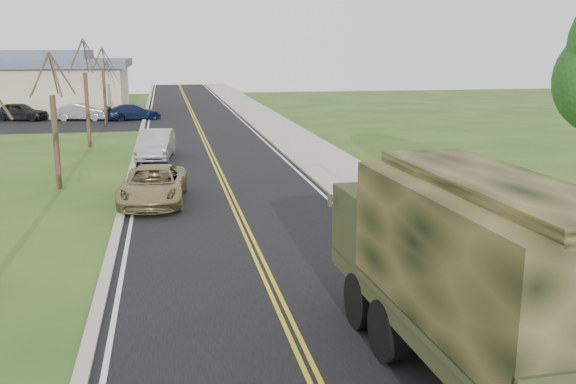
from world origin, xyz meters
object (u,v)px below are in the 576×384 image
object	(u,v)px
suv_champagne	(153,185)
pickup_navy	(550,202)
sedan_silver	(156,145)
military_truck	(471,261)

from	to	relation	value
suv_champagne	pickup_navy	world-z (taller)	pickup_navy
suv_champagne	sedan_silver	world-z (taller)	sedan_silver
military_truck	suv_champagne	world-z (taller)	military_truck
military_truck	pickup_navy	distance (m)	12.10
military_truck	sedan_silver	xyz separation A→B (m)	(-5.74, 24.94, -1.43)
sedan_silver	pickup_navy	size ratio (longest dim) A/B	0.93
pickup_navy	sedan_silver	bearing A→B (deg)	43.89
sedan_silver	pickup_navy	distance (m)	20.58
military_truck	pickup_navy	bearing A→B (deg)	48.45
military_truck	suv_champagne	xyz separation A→B (m)	(-5.74, 14.69, -1.50)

